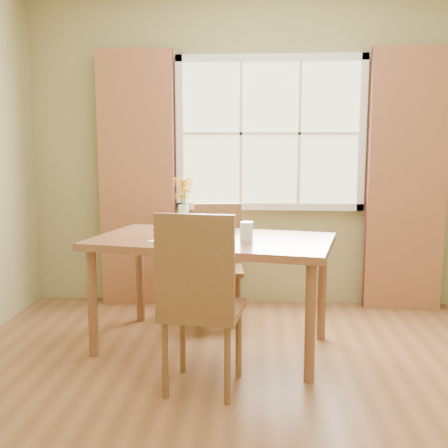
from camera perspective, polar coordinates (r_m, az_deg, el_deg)
room at (r=2.71m, az=6.02°, el=7.56°), size 4.24×3.84×2.74m
window at (r=4.58m, az=5.03°, el=9.78°), size 1.62×0.06×1.32m
curtain_left at (r=4.62m, az=-9.47°, el=4.72°), size 0.65×0.08×2.20m
curtain_right at (r=4.67m, az=19.27°, el=4.41°), size 0.65×0.08×2.20m
dining_table at (r=3.57m, az=-1.30°, el=-2.78°), size 1.74×1.21×0.78m
chair_near at (r=2.92m, az=-2.71°, el=-7.87°), size 0.49×0.49×1.04m
chair_far at (r=4.24m, az=-0.65°, el=-3.56°), size 0.42×0.42×0.93m
placemat at (r=3.45m, az=-3.76°, el=-1.78°), size 0.54×0.47×0.01m
plate at (r=3.46m, az=-2.74°, el=-1.60°), size 0.22×0.22×0.01m
croissant_sandwich at (r=3.46m, az=-3.73°, el=-0.53°), size 0.17×0.12×0.12m
water_glass at (r=3.42m, az=2.46°, el=-0.89°), size 0.09×0.09×0.13m
flower_vase at (r=3.79m, az=-4.45°, el=2.88°), size 0.16×0.16×0.40m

